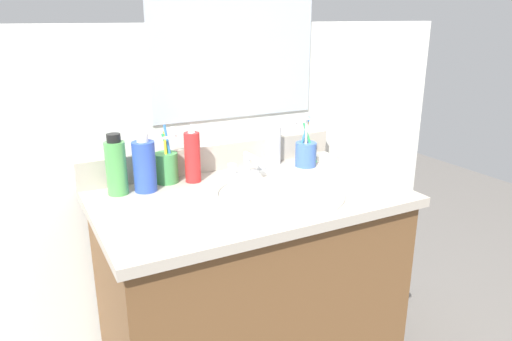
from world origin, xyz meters
TOP-DOWN VIEW (x-y plane):
  - vanity_cabinet at (0.00, 0.00)m, footprint 0.87×0.51m
  - countertop at (0.00, 0.00)m, footprint 0.91×0.55m
  - backsplash at (0.00, 0.26)m, footprint 0.91×0.02m
  - back_wall at (0.00, 0.33)m, footprint 2.01×0.04m
  - mirror_panel at (0.10, 0.30)m, footprint 0.60×0.01m
  - sink_basin at (0.07, -0.04)m, footprint 0.40×0.40m
  - faucet at (0.07, 0.15)m, footprint 0.16×0.10m
  - bottle_spray_red at (-0.11, 0.19)m, footprint 0.05×0.05m
  - bottle_shampoo_blue at (-0.27, 0.17)m, footprint 0.07×0.07m
  - bottle_toner_green at (-0.35, 0.18)m, footprint 0.06×0.06m
  - bottle_lotion_white at (0.21, 0.24)m, footprint 0.06×0.06m
  - cup_blue_plastic at (0.30, 0.16)m, footprint 0.08×0.07m
  - cup_green at (-0.19, 0.22)m, footprint 0.08×0.08m
  - soap_bar at (0.39, 0.19)m, footprint 0.06×0.04m

SIDE VIEW (x-z plane):
  - vanity_cabinet at x=0.00m, z-range 0.00..0.78m
  - back_wall at x=0.00m, z-range 0.00..1.30m
  - sink_basin at x=0.07m, z-range 0.73..0.84m
  - countertop at x=0.00m, z-range 0.78..0.81m
  - soap_bar at x=0.39m, z-range 0.81..0.84m
  - faucet at x=0.07m, z-range 0.80..0.88m
  - backsplash at x=0.00m, z-range 0.81..0.90m
  - cup_blue_plastic at x=0.30m, z-range 0.77..0.96m
  - cup_green at x=-0.19m, z-range 0.77..0.96m
  - bottle_lotion_white at x=0.21m, z-range 0.81..0.96m
  - bottle_shampoo_blue at x=-0.27m, z-range 0.80..0.98m
  - bottle_spray_red at x=-0.11m, z-range 0.80..0.99m
  - bottle_toner_green at x=-0.35m, z-range 0.81..0.99m
  - mirror_panel at x=0.10m, z-range 0.98..1.54m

